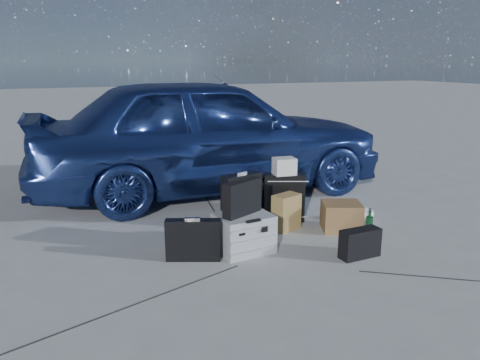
% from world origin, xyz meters
% --- Properties ---
extents(ground, '(60.00, 60.00, 0.00)m').
position_xyz_m(ground, '(0.00, 0.00, 0.00)').
color(ground, '#A5A6A2').
rests_on(ground, ground).
extents(car, '(4.71, 2.06, 1.58)m').
position_xyz_m(car, '(-0.04, 2.17, 0.79)').
color(car, '#2F4895').
rests_on(car, ground).
extents(pelican_case, '(0.53, 0.45, 0.36)m').
position_xyz_m(pelican_case, '(-0.47, 0.06, 0.18)').
color(pelican_case, gray).
rests_on(pelican_case, ground).
extents(laptop_bag, '(0.43, 0.27, 0.32)m').
position_xyz_m(laptop_bag, '(-0.48, 0.07, 0.52)').
color(laptop_bag, black).
rests_on(laptop_bag, pelican_case).
extents(briefcase, '(0.49, 0.29, 0.38)m').
position_xyz_m(briefcase, '(-0.97, 0.05, 0.19)').
color(briefcase, black).
rests_on(briefcase, ground).
extents(suitcase_left, '(0.46, 0.25, 0.57)m').
position_xyz_m(suitcase_left, '(-0.21, 0.72, 0.29)').
color(suitcase_left, black).
rests_on(suitcase_left, ground).
extents(suitcase_right, '(0.47, 0.33, 0.53)m').
position_xyz_m(suitcase_right, '(0.30, 0.68, 0.27)').
color(suitcase_right, black).
rests_on(suitcase_right, ground).
extents(white_carton, '(0.25, 0.22, 0.18)m').
position_xyz_m(white_carton, '(0.28, 0.66, 0.62)').
color(white_carton, beige).
rests_on(white_carton, suitcase_right).
extents(duffel_bag, '(0.69, 0.37, 0.33)m').
position_xyz_m(duffel_bag, '(0.10, 1.01, 0.16)').
color(duffel_bag, black).
rests_on(duffel_bag, ground).
extents(flat_box_white, '(0.49, 0.40, 0.08)m').
position_xyz_m(flat_box_white, '(0.08, 0.99, 0.37)').
color(flat_box_white, beige).
rests_on(flat_box_white, duffel_bag).
extents(flat_box_black, '(0.30, 0.23, 0.06)m').
position_xyz_m(flat_box_black, '(0.10, 0.98, 0.43)').
color(flat_box_black, black).
rests_on(flat_box_black, flat_box_white).
extents(kraft_bag, '(0.33, 0.26, 0.38)m').
position_xyz_m(kraft_bag, '(0.17, 0.40, 0.19)').
color(kraft_bag, olive).
rests_on(kraft_bag, ground).
extents(cardboard_box, '(0.50, 0.47, 0.29)m').
position_xyz_m(cardboard_box, '(0.70, 0.16, 0.15)').
color(cardboard_box, brown).
rests_on(cardboard_box, ground).
extents(plastic_bag, '(0.30, 0.26, 0.16)m').
position_xyz_m(plastic_bag, '(1.09, 0.31, 0.08)').
color(plastic_bag, silver).
rests_on(plastic_bag, ground).
extents(messenger_bag, '(0.38, 0.16, 0.27)m').
position_xyz_m(messenger_bag, '(0.43, -0.49, 0.13)').
color(messenger_bag, black).
rests_on(messenger_bag, ground).
extents(green_bottle, '(0.09, 0.09, 0.28)m').
position_xyz_m(green_bottle, '(0.85, -0.11, 0.14)').
color(green_bottle, black).
rests_on(green_bottle, ground).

